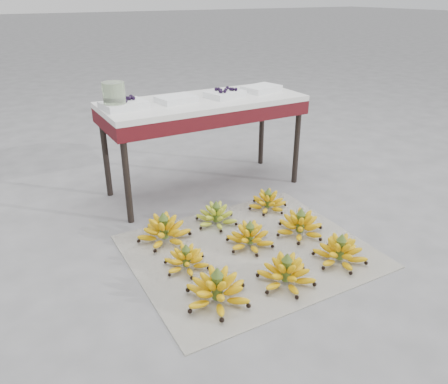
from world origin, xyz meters
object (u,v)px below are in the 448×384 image
bunch_back_left (164,231)px  tray_far_left (124,105)px  bunch_mid_right (300,225)px  vendor_table (204,110)px  bunch_mid_center (250,237)px  tray_left (176,99)px  bunch_back_right (268,202)px  glass_jar (114,96)px  newspaper_mat (249,251)px  bunch_front_center (286,273)px  bunch_mid_left (186,260)px  tray_far_right (261,89)px  tray_right (225,94)px  bunch_front_right (340,252)px  bunch_front_left (217,290)px  bunch_back_center (216,216)px

bunch_back_left → tray_far_left: tray_far_left is taller
bunch_mid_right → vendor_table: bearing=122.8°
bunch_mid_center → bunch_mid_right: bunch_mid_right is taller
tray_far_left → tray_left: size_ratio=1.10×
bunch_back_right → glass_jar: (-0.80, 0.50, 0.68)m
newspaper_mat → bunch_front_center: bunch_front_center is taller
bunch_mid_left → tray_far_right: 1.47m
tray_far_left → tray_left: 0.35m
vendor_table → tray_right: (0.15, -0.02, 0.10)m
bunch_front_center → tray_far_left: size_ratio=1.00×
bunch_front_center → bunch_back_left: size_ratio=0.75×
bunch_mid_right → tray_far_left: bearing=150.5°
bunch_front_right → bunch_mid_right: size_ratio=0.76×
newspaper_mat → bunch_front_left: size_ratio=3.77×
bunch_mid_center → tray_far_left: bearing=105.1°
bunch_front_center → bunch_back_right: size_ratio=0.91×
bunch_back_center → tray_far_left: size_ratio=1.07×
bunch_mid_right → tray_left: size_ratio=1.40×
bunch_mid_right → bunch_back_right: size_ratio=1.17×
bunch_mid_left → tray_right: tray_right is taller
newspaper_mat → bunch_back_left: (-0.36, 0.33, 0.07)m
newspaper_mat → vendor_table: size_ratio=0.92×
bunch_front_left → tray_right: (0.69, 1.15, 0.60)m
bunch_front_center → bunch_mid_center: (0.03, 0.38, -0.00)m
bunch_back_center → newspaper_mat: bearing=-100.5°
tray_far_left → glass_jar: 0.09m
bunch_mid_center → tray_left: tray_left is taller
bunch_front_right → bunch_mid_center: (-0.33, 0.36, -0.00)m
bunch_back_left → bunch_back_right: size_ratio=1.21×
bunch_front_right → tray_far_right: (0.29, 1.20, 0.61)m
bunch_front_left → bunch_back_center: bunch_front_left is taller
bunch_back_right → glass_jar: bearing=129.4°
bunch_front_left → bunch_mid_right: bunch_front_left is taller
bunch_front_left → bunch_back_center: 0.74m
newspaper_mat → bunch_back_left: size_ratio=3.28×
bunch_front_left → tray_left: (0.34, 1.18, 0.60)m
newspaper_mat → bunch_back_center: bearing=91.9°
bunch_back_right → tray_far_left: tray_far_left is taller
vendor_table → bunch_mid_right: bearing=-78.6°
bunch_front_right → glass_jar: bearing=123.6°
bunch_back_center → bunch_mid_left: bearing=-149.1°
bunch_front_center → tray_right: 1.38m
bunch_mid_center → bunch_mid_right: bearing=-16.3°
bunch_back_center → glass_jar: (-0.41, 0.51, 0.68)m
bunch_front_center → bunch_front_right: 0.36m
newspaper_mat → bunch_mid_left: bunch_mid_left is taller
newspaper_mat → vendor_table: (0.18, 0.88, 0.57)m
bunch_front_right → bunch_mid_center: size_ratio=0.91×
bunch_front_center → bunch_back_center: bunch_front_center is taller
bunch_front_right → tray_left: 1.40m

